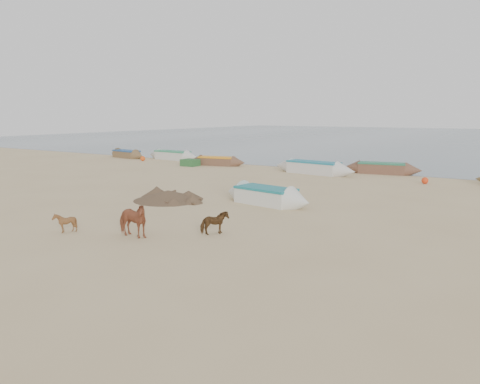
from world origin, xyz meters
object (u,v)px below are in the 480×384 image
at_px(near_canoe, 266,196).
at_px(cow_adult, 132,220).
at_px(calf_right, 215,223).
at_px(calf_front, 65,223).

bearing_deg(near_canoe, cow_adult, -87.61).
distance_m(cow_adult, calf_right, 3.15).
xyz_separation_m(calf_front, calf_right, (5.14, 2.93, 0.05)).
height_order(cow_adult, calf_right, cow_adult).
bearing_deg(near_canoe, calf_front, -102.48).
xyz_separation_m(cow_adult, calf_front, (-2.71, -0.93, -0.27)).
relative_size(cow_adult, near_canoe, 0.30).
height_order(cow_adult, near_canoe, cow_adult).
distance_m(calf_front, near_canoe, 10.08).
relative_size(calf_right, near_canoe, 0.17).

